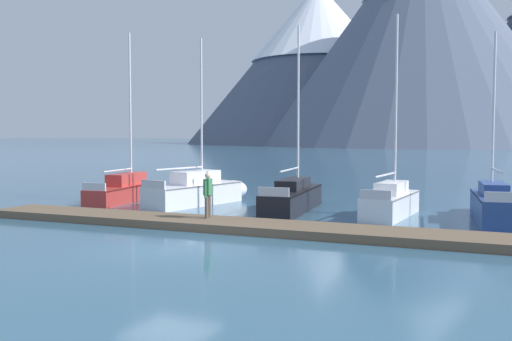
% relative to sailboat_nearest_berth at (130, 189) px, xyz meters
% --- Properties ---
extents(ground_plane, '(700.00, 700.00, 0.00)m').
position_rel_sailboat_nearest_berth_xyz_m(ground_plane, '(9.07, -9.99, -0.56)').
color(ground_plane, '#335B75').
extents(mountain_west_summit, '(92.59, 92.59, 56.35)m').
position_rel_sailboat_nearest_berth_xyz_m(mountain_west_summit, '(-49.39, 172.54, 29.22)').
color(mountain_west_summit, '#4C566B').
rests_on(mountain_west_summit, ground).
extents(mountain_central_massif, '(93.77, 93.77, 66.16)m').
position_rel_sailboat_nearest_berth_xyz_m(mountain_central_massif, '(-10.24, 152.04, 33.50)').
color(mountain_central_massif, slate).
rests_on(mountain_central_massif, ground).
extents(dock, '(20.80, 3.19, 0.30)m').
position_rel_sailboat_nearest_berth_xyz_m(dock, '(9.07, -5.99, -0.42)').
color(dock, brown).
rests_on(dock, ground).
extents(sailboat_nearest_berth, '(2.55, 7.62, 8.59)m').
position_rel_sailboat_nearest_berth_xyz_m(sailboat_nearest_berth, '(0.00, 0.00, 0.00)').
color(sailboat_nearest_berth, '#B2332D').
rests_on(sailboat_nearest_berth, ground).
extents(sailboat_second_berth, '(2.65, 6.83, 8.02)m').
position_rel_sailboat_nearest_berth_xyz_m(sailboat_second_berth, '(4.23, 0.01, 0.09)').
color(sailboat_second_berth, silver).
rests_on(sailboat_second_berth, ground).
extents(sailboat_mid_dock_port, '(2.30, 7.62, 8.30)m').
position_rel_sailboat_nearest_berth_xyz_m(sailboat_mid_dock_port, '(9.18, -0.06, 0.05)').
color(sailboat_mid_dock_port, black).
rests_on(sailboat_mid_dock_port, ground).
extents(sailboat_mid_dock_starboard, '(1.60, 5.96, 8.37)m').
position_rel_sailboat_nearest_berth_xyz_m(sailboat_mid_dock_starboard, '(13.57, 0.11, 0.04)').
color(sailboat_mid_dock_starboard, white).
rests_on(sailboat_mid_dock_starboard, ground).
extents(sailboat_far_berth, '(2.22, 6.60, 7.44)m').
position_rel_sailboat_nearest_berth_xyz_m(sailboat_far_berth, '(17.36, 0.43, 0.08)').
color(sailboat_far_berth, navy).
rests_on(sailboat_far_berth, ground).
extents(person_on_dock, '(0.27, 0.59, 1.69)m').
position_rel_sailboat_nearest_berth_xyz_m(person_on_dock, '(7.91, -5.73, 0.70)').
color(person_on_dock, brown).
rests_on(person_on_dock, dock).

